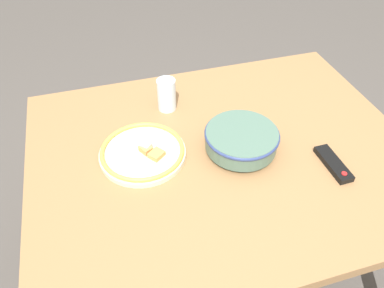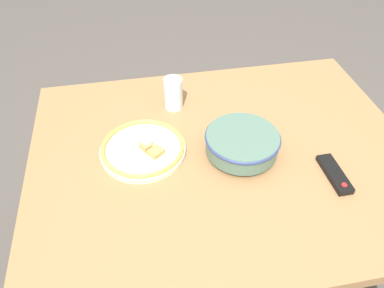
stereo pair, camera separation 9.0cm
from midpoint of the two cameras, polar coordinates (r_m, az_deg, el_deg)
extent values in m
plane|color=#4C4742|center=(1.84, 2.02, -17.34)|extent=(8.00, 8.00, 0.00)
cube|color=olive|center=(1.28, 2.77, -1.69)|extent=(1.29, 1.01, 0.04)
cylinder|color=olive|center=(2.01, 14.13, 2.74)|extent=(0.06, 0.06, 0.68)
cylinder|color=olive|center=(1.82, -19.73, -3.94)|extent=(0.06, 0.06, 0.68)
cylinder|color=#4C6B5B|center=(1.27, 5.38, -0.67)|extent=(0.11, 0.11, 0.01)
cylinder|color=#4C6B5B|center=(1.24, 5.49, 0.64)|extent=(0.24, 0.24, 0.06)
cylinder|color=#B75B23|center=(1.24, 5.48, 0.48)|extent=(0.21, 0.21, 0.05)
torus|color=navy|center=(1.23, 5.56, 1.46)|extent=(0.25, 0.25, 0.01)
cylinder|color=beige|center=(1.26, -9.55, -1.54)|extent=(0.29, 0.29, 0.02)
torus|color=gold|center=(1.25, -9.63, -1.01)|extent=(0.28, 0.28, 0.01)
cube|color=tan|center=(1.24, -9.13, -0.85)|extent=(0.05, 0.05, 0.02)
cube|color=silver|center=(1.25, -9.41, -0.37)|extent=(0.05, 0.05, 0.03)
cube|color=tan|center=(1.22, -7.54, -1.66)|extent=(0.06, 0.06, 0.02)
cube|color=black|center=(1.27, 18.86, -2.93)|extent=(0.05, 0.16, 0.02)
cylinder|color=red|center=(1.24, 20.30, -4.32)|extent=(0.02, 0.02, 0.00)
cylinder|color=silver|center=(1.41, -5.72, 7.44)|extent=(0.07, 0.07, 0.12)
camera|label=1|loc=(0.04, -92.09, -1.95)|focal=35.00mm
camera|label=2|loc=(0.04, 87.91, 1.95)|focal=35.00mm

